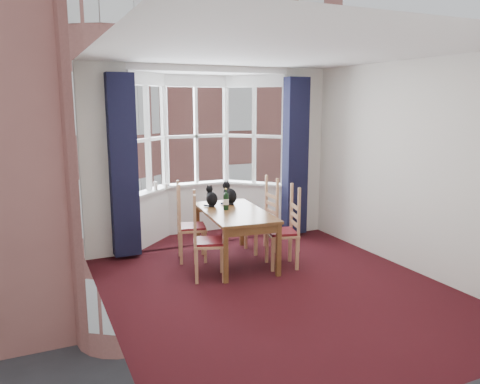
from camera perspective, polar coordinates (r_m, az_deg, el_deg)
floor at (r=5.77m, az=5.00°, el=-12.06°), size 4.50×4.50×0.00m
ceiling at (r=5.35m, az=5.51°, el=16.78°), size 4.50×4.50×0.00m
wall_left at (r=4.73m, az=-16.29°, el=0.15°), size 0.00×4.50×4.50m
wall_right at (r=6.60m, az=20.52°, el=2.82°), size 0.00×4.50×4.50m
wall_near at (r=3.65m, az=23.06°, el=-3.41°), size 4.00×0.00×4.00m
wall_back_pier_left at (r=6.99m, az=-16.18°, el=3.49°), size 0.70×0.12×2.80m
wall_back_pier_right at (r=8.14m, az=7.50°, el=4.82°), size 0.70×0.12×2.80m
bay_window at (r=7.87m, az=-4.76°, el=4.67°), size 2.76×0.94×2.80m
curtain_left at (r=6.85m, az=-14.03°, el=3.04°), size 0.38×0.22×2.60m
curtain_right at (r=7.87m, az=6.76°, el=4.26°), size 0.38×0.22×2.60m
dining_table at (r=6.59m, az=-0.67°, el=-3.02°), size 0.96×1.61×0.75m
chair_left_near at (r=6.04m, az=-4.64°, el=-6.24°), size 0.51×0.52×0.92m
chair_left_far at (r=6.76m, az=-6.66°, el=-4.40°), size 0.49×0.50×0.92m
chair_right_near at (r=6.50m, az=5.92°, el=-5.01°), size 0.49×0.51×0.92m
chair_right_far at (r=7.18m, az=3.21°, el=-3.45°), size 0.41×0.43×0.92m
cat_left at (r=6.89m, az=-3.49°, el=-0.71°), size 0.19×0.25×0.31m
cat_right at (r=7.02m, az=-1.26°, el=-0.34°), size 0.26×0.30×0.35m
wine_bottle at (r=6.62m, az=-1.72°, el=-1.02°), size 0.08×0.08×0.31m
candle_tall at (r=7.55m, az=-10.24°, el=0.73°), size 0.06×0.06×0.14m
candle_short at (r=7.63m, az=-9.00°, el=0.68°), size 0.06×0.06×0.09m
street at (r=37.87m, az=-19.94°, el=-2.38°), size 80.00×80.00×0.00m
tenement_building at (r=18.82m, az=-16.62°, el=8.45°), size 18.40×7.80×15.20m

